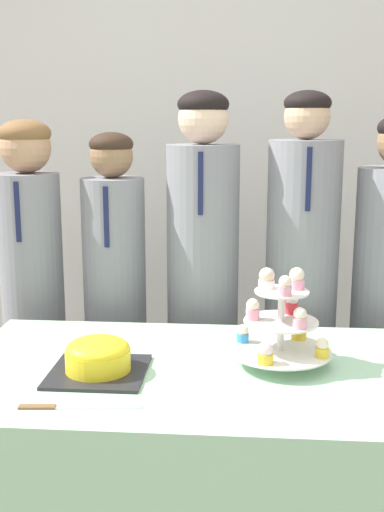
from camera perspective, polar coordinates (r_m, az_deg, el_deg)
The scene contains 9 objects.
wall_back at distance 3.20m, azimuth 2.63°, elevation 10.17°, with size 9.00×0.06×2.70m.
table at distance 2.03m, azimuth 0.84°, elevation -19.90°, with size 1.41×0.80×0.76m.
round_cake at distance 1.82m, azimuth -8.36°, elevation -8.87°, with size 0.26×0.26×0.10m.
cake_knife at distance 1.65m, azimuth -11.72°, elevation -13.05°, with size 0.30×0.04×0.01m.
cupcake_stand at distance 1.85m, azimuth 7.97°, elevation -5.87°, with size 0.30×0.30×0.28m.
student_0 at distance 2.61m, azimuth -13.87°, elevation -4.57°, with size 0.24×0.25×1.45m.
student_1 at distance 2.54m, azimuth -6.80°, elevation -5.78°, with size 0.24×0.25×1.41m.
student_2 at distance 2.47m, azimuth 0.94°, elevation -4.41°, with size 0.27×0.28×1.56m.
student_3 at distance 2.48m, azimuth 9.59°, elevation -4.73°, with size 0.27×0.27×1.56m.
Camera 1 is at (0.11, -1.32, 1.45)m, focal length 45.00 mm.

